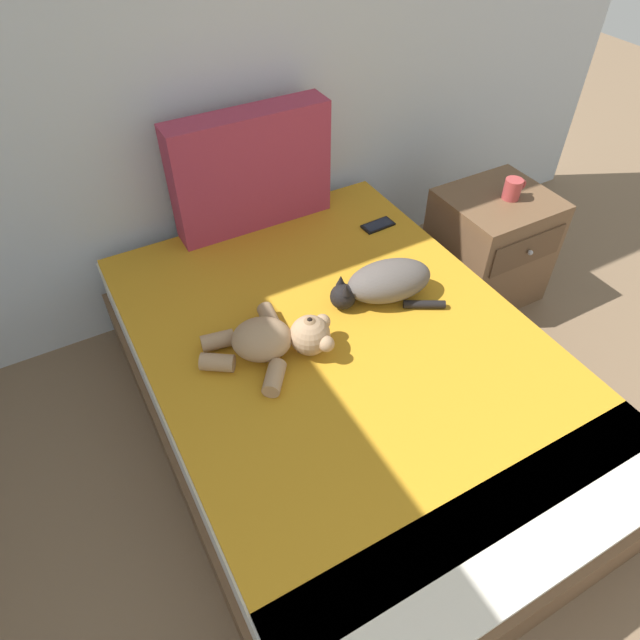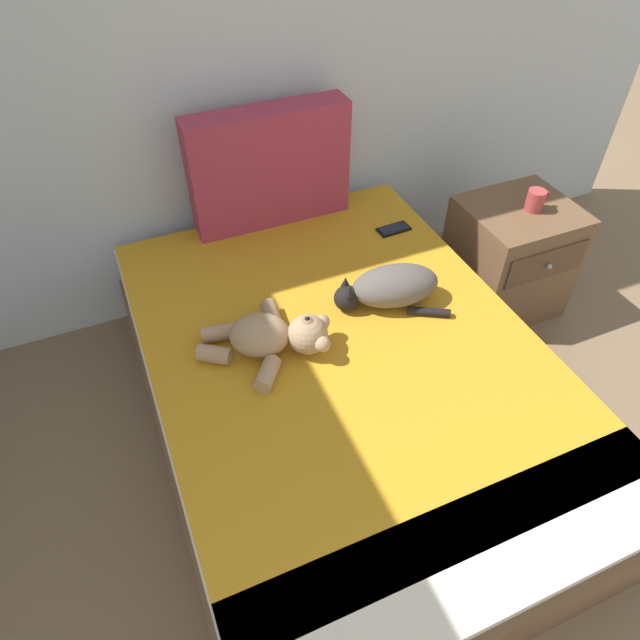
{
  "view_description": "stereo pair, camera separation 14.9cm",
  "coord_description": "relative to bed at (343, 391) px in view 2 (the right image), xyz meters",
  "views": [
    {
      "loc": [
        0.77,
        1.47,
        1.95
      ],
      "look_at": [
        1.47,
        2.73,
        0.55
      ],
      "focal_mm": 31.43,
      "sensor_mm": 36.0,
      "label": 1
    },
    {
      "loc": [
        0.9,
        1.41,
        1.95
      ],
      "look_at": [
        1.47,
        2.73,
        0.55
      ],
      "focal_mm": 31.43,
      "sensor_mm": 36.0,
      "label": 2
    }
  ],
  "objects": [
    {
      "name": "patterned_cushion",
      "position": [
        0.04,
        0.87,
        0.5
      ],
      "size": [
        0.7,
        0.14,
        0.52
      ],
      "color": "#A5334C",
      "rests_on": "bed"
    },
    {
      "name": "ground_plane",
      "position": [
        0.35,
        -0.8,
        -0.24
      ],
      "size": [
        9.33,
        9.33,
        0.0
      ],
      "primitive_type": "plane",
      "color": "#7A6047"
    },
    {
      "name": "wall_back",
      "position": [
        0.35,
        1.06,
        0.99
      ],
      "size": [
        3.85,
        0.06,
        2.47
      ],
      "primitive_type": "cube",
      "color": "silver",
      "rests_on": "ground_plane"
    },
    {
      "name": "cat",
      "position": [
        0.26,
        0.16,
        0.32
      ],
      "size": [
        0.42,
        0.3,
        0.15
      ],
      "color": "#59514C",
      "rests_on": "bed"
    },
    {
      "name": "bed",
      "position": [
        0.0,
        0.0,
        0.0
      ],
      "size": [
        1.4,
        1.94,
        0.49
      ],
      "color": "brown",
      "rests_on": "ground_plane"
    },
    {
      "name": "teddy_bear",
      "position": [
        -0.24,
        0.09,
        0.31
      ],
      "size": [
        0.48,
        0.4,
        0.15
      ],
      "color": "tan",
      "rests_on": "bed"
    },
    {
      "name": "nightstand",
      "position": [
        1.07,
        0.4,
        0.04
      ],
      "size": [
        0.49,
        0.48,
        0.56
      ],
      "color": "brown",
      "rests_on": "ground_plane"
    },
    {
      "name": "mug",
      "position": [
        1.11,
        0.38,
        0.37
      ],
      "size": [
        0.12,
        0.08,
        0.09
      ],
      "color": "#B23F3F",
      "rests_on": "nightstand"
    },
    {
      "name": "cell_phone",
      "position": [
        0.51,
        0.57,
        0.25
      ],
      "size": [
        0.15,
        0.08,
        0.01
      ],
      "color": "black",
      "rests_on": "bed"
    }
  ]
}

